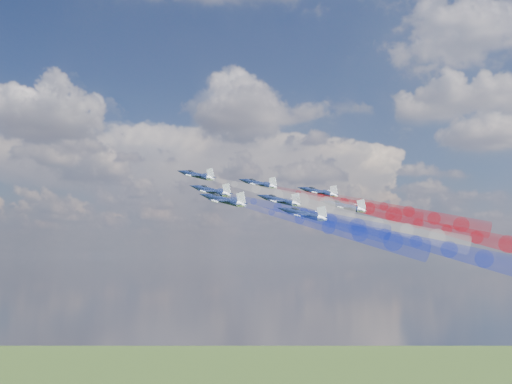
# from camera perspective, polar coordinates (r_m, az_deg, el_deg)

# --- Properties ---
(jet_lead) EXTENTS (15.06, 13.42, 7.33)m
(jet_lead) POSITION_cam_1_polar(r_m,az_deg,el_deg) (155.78, -5.46, 1.54)
(jet_lead) COLOR black
(trail_lead) EXTENTS (36.22, 16.45, 13.63)m
(trail_lead) POSITION_cam_1_polar(r_m,az_deg,el_deg) (142.85, 2.08, -0.21)
(trail_lead) COLOR white
(jet_inner_left) EXTENTS (15.06, 13.42, 7.33)m
(jet_inner_left) POSITION_cam_1_polar(r_m,az_deg,el_deg) (141.71, -4.11, 0.10)
(jet_inner_left) COLOR black
(trail_inner_left) EXTENTS (36.22, 16.45, 13.63)m
(trail_inner_left) POSITION_cam_1_polar(r_m,az_deg,el_deg) (129.53, 4.36, -1.97)
(trail_inner_left) COLOR #1A30E2
(jet_inner_right) EXTENTS (15.06, 13.42, 7.33)m
(jet_inner_right) POSITION_cam_1_polar(r_m,az_deg,el_deg) (158.44, 0.27, 0.76)
(jet_inner_right) COLOR black
(trail_inner_right) EXTENTS (36.22, 16.45, 13.63)m
(trail_inner_right) POSITION_cam_1_polar(r_m,az_deg,el_deg) (147.64, 8.07, -1.02)
(trail_inner_right) COLOR red
(jet_outer_left) EXTENTS (15.06, 13.42, 7.33)m
(jet_outer_left) POSITION_cam_1_polar(r_m,az_deg,el_deg) (126.86, -2.96, -0.75)
(jet_outer_left) COLOR black
(trail_outer_left) EXTENTS (36.22, 16.45, 13.63)m
(trail_outer_left) POSITION_cam_1_polar(r_m,az_deg,el_deg) (115.37, 6.70, -3.17)
(trail_outer_left) COLOR #1A30E2
(jet_center_third) EXTENTS (15.06, 13.42, 7.33)m
(jet_center_third) POSITION_cam_1_polar(r_m,az_deg,el_deg) (141.41, 2.20, -0.78)
(jet_center_third) COLOR black
(trail_center_third) EXTENTS (36.22, 16.45, 13.63)m
(trail_center_third) POSITION_cam_1_polar(r_m,az_deg,el_deg) (131.67, 11.15, -2.89)
(trail_center_third) COLOR white
(jet_outer_right) EXTENTS (15.06, 13.42, 7.33)m
(jet_outer_right) POSITION_cam_1_polar(r_m,az_deg,el_deg) (159.69, 5.79, -0.00)
(jet_outer_right) COLOR black
(trail_outer_right) EXTENTS (36.22, 16.45, 13.63)m
(trail_outer_right) POSITION_cam_1_polar(r_m,az_deg,el_deg) (151.07, 13.84, -1.79)
(trail_outer_right) COLOR red
(jet_rear_left) EXTENTS (15.06, 13.42, 7.33)m
(jet_rear_left) POSITION_cam_1_polar(r_m,az_deg,el_deg) (127.97, 4.38, -2.04)
(jet_rear_left) COLOR black
(trail_rear_left) EXTENTS (36.22, 16.45, 13.63)m
(trail_rear_left) POSITION_cam_1_polar(r_m,az_deg,el_deg) (119.39, 14.48, -4.46)
(trail_rear_left) COLOR #1A30E2
(jet_rear_right) EXTENTS (15.06, 13.42, 7.33)m
(jet_rear_right) POSITION_cam_1_polar(r_m,az_deg,el_deg) (145.43, 8.12, -1.31)
(jet_rear_right) COLOR black
(trail_rear_right) EXTENTS (36.22, 16.45, 13.63)m
(trail_rear_right) POSITION_cam_1_polar(r_m,az_deg,el_deg) (138.00, 17.11, -3.35)
(trail_rear_right) COLOR red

